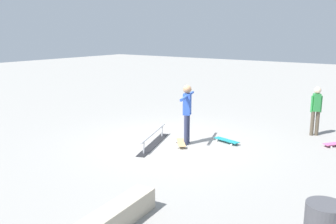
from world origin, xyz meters
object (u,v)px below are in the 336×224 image
at_px(skate_ledge, 115,217).
at_px(skateboard_main, 181,143).
at_px(grind_rail, 154,139).
at_px(bystander_green_shirt, 316,108).
at_px(loose_skateboard_teal, 227,140).
at_px(skater_main, 187,110).
at_px(loose_skateboard_pink, 336,143).

height_order(skate_ledge, skateboard_main, skate_ledge).
relative_size(grind_rail, skate_ledge, 1.19).
bearing_deg(bystander_green_shirt, skate_ledge, 46.38).
bearing_deg(loose_skateboard_teal, grind_rail, 53.55).
distance_m(skate_ledge, skater_main, 4.84).
height_order(skateboard_main, loose_skateboard_teal, same).
distance_m(skate_ledge, loose_skateboard_teal, 5.31).
relative_size(grind_rail, skateboard_main, 2.92).
distance_m(bystander_green_shirt, loose_skateboard_teal, 3.01).
height_order(grind_rail, bystander_green_shirt, bystander_green_shirt).
relative_size(skater_main, skateboard_main, 2.24).
distance_m(grind_rail, skate_ledge, 4.54).
height_order(skater_main, loose_skateboard_teal, skater_main).
bearing_deg(skateboard_main, skater_main, 124.55).
height_order(grind_rail, loose_skateboard_pink, grind_rail).
bearing_deg(grind_rail, skateboard_main, 100.46).
bearing_deg(skater_main, bystander_green_shirt, -60.65).
bearing_deg(bystander_green_shirt, skateboard_main, 14.56).
distance_m(skate_ledge, bystander_green_shirt, 7.66).
height_order(skater_main, skateboard_main, skater_main).
bearing_deg(loose_skateboard_teal, loose_skateboard_pink, -136.37).
distance_m(bystander_green_shirt, loose_skateboard_pink, 1.35).
bearing_deg(skate_ledge, skateboard_main, -159.76).
height_order(skateboard_main, bystander_green_shirt, bystander_green_shirt).
relative_size(bystander_green_shirt, loose_skateboard_pink, 1.94).
height_order(skate_ledge, loose_skateboard_pink, skate_ledge).
bearing_deg(grind_rail, loose_skateboard_pink, 104.03).
distance_m(grind_rail, loose_skateboard_teal, 2.09).
xyz_separation_m(skate_ledge, loose_skateboard_teal, (-5.27, -0.66, -0.11)).
bearing_deg(loose_skateboard_teal, skateboard_main, 59.07).
xyz_separation_m(skate_ledge, skateboard_main, (-4.33, -1.60, -0.11)).
bearing_deg(skateboard_main, bystander_green_shirt, 100.74).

